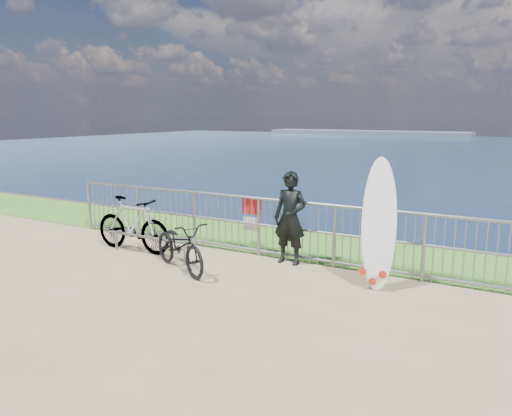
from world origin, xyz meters
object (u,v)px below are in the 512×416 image
Objects in this scene: bicycle_near at (180,246)px; surfboard at (379,229)px; surfer at (290,218)px; bicycle_far at (133,224)px.

surfboard is at bearing -49.30° from bicycle_near.
surfer is at bearing -21.94° from bicycle_near.
surfer reaches higher than bicycle_far.
surfer is 0.99× the size of bicycle_near.
bicycle_near is (-1.44, -1.31, -0.39)m from surfer.
surfboard is (1.72, -0.47, 0.10)m from surfer.
surfer is 0.82× the size of surfboard.
bicycle_near is 1.64m from bicycle_far.
bicycle_far is at bearing 97.53° from bicycle_near.
bicycle_far is (-3.00, -0.79, -0.29)m from surfer.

